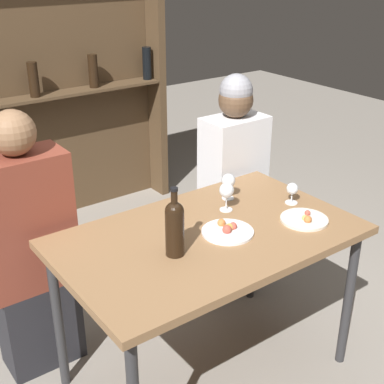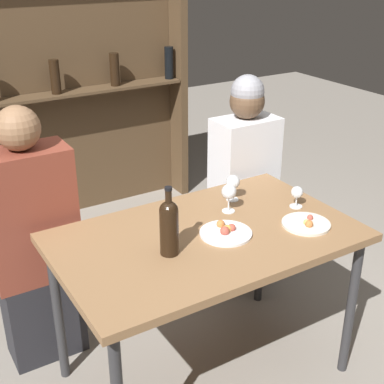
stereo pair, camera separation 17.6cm
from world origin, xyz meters
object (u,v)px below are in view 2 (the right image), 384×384
at_px(food_plate_0, 306,224).
at_px(seated_person_left, 34,247).
at_px(wine_glass_1, 229,192).
at_px(seated_person_right, 243,189).
at_px(wine_glass_2, 298,194).
at_px(wine_glass_0, 233,183).
at_px(wine_bottle, 169,225).
at_px(food_plate_1, 226,232).

height_order(food_plate_0, seated_person_left, seated_person_left).
height_order(wine_glass_1, seated_person_left, seated_person_left).
height_order(seated_person_left, seated_person_right, seated_person_left).
xyz_separation_m(wine_glass_1, seated_person_left, (-0.80, 0.43, -0.26)).
distance_m(food_plate_0, seated_person_left, 1.25).
bearing_deg(food_plate_0, wine_glass_2, 61.84).
distance_m(wine_glass_1, wine_glass_2, 0.33).
bearing_deg(seated_person_right, wine_glass_0, -133.75).
xyz_separation_m(wine_bottle, wine_glass_0, (0.50, 0.28, -0.04)).
height_order(wine_glass_1, food_plate_1, wine_glass_1).
relative_size(food_plate_0, seated_person_left, 0.17).
bearing_deg(wine_bottle, food_plate_1, 2.38).
distance_m(wine_glass_2, food_plate_1, 0.44).
bearing_deg(seated_person_left, food_plate_0, -35.29).
relative_size(wine_glass_1, seated_person_left, 0.11).
xyz_separation_m(wine_glass_1, food_plate_1, (-0.13, -0.17, -0.09)).
bearing_deg(seated_person_right, wine_glass_1, -133.71).
bearing_deg(wine_glass_1, seated_person_right, 46.29).
distance_m(food_plate_1, seated_person_left, 0.91).
relative_size(food_plate_1, seated_person_right, 0.18).
xyz_separation_m(wine_bottle, wine_glass_1, (0.41, 0.18, -0.03)).
relative_size(wine_glass_2, seated_person_right, 0.08).
height_order(wine_glass_0, seated_person_right, seated_person_right).
relative_size(wine_glass_2, seated_person_left, 0.08).
relative_size(seated_person_left, seated_person_right, 1.01).
bearing_deg(food_plate_0, wine_glass_0, 108.24).
xyz_separation_m(wine_glass_2, food_plate_1, (-0.43, -0.04, -0.06)).
bearing_deg(food_plate_1, wine_glass_2, 5.29).
xyz_separation_m(food_plate_0, seated_person_right, (0.19, 0.72, -0.15)).
relative_size(wine_glass_0, seated_person_left, 0.10).
relative_size(wine_glass_2, food_plate_1, 0.46).
bearing_deg(seated_person_right, wine_glass_2, -101.03).
height_order(wine_glass_2, seated_person_left, seated_person_left).
relative_size(wine_bottle, food_plate_1, 1.29).
distance_m(food_plate_1, seated_person_right, 0.82).
relative_size(food_plate_0, seated_person_right, 0.17).
bearing_deg(wine_glass_2, wine_bottle, -175.85).
bearing_deg(wine_bottle, food_plate_0, -9.71).
distance_m(seated_person_left, seated_person_right, 1.21).
bearing_deg(wine_bottle, wine_glass_0, 28.74).
xyz_separation_m(wine_glass_1, wine_glass_2, (0.30, -0.13, -0.03)).
bearing_deg(food_plate_1, wine_glass_1, 52.05).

